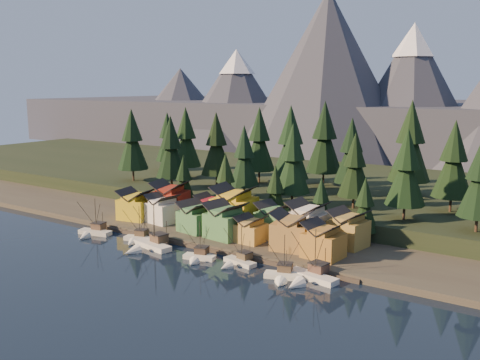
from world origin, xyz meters
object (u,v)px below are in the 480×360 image
Objects in this scene: house_front_0 at (136,204)px; house_back_0 at (170,198)px; boat_0 at (92,228)px; boat_6 at (309,271)px; boat_4 at (237,257)px; house_back_1 at (210,207)px; boat_2 at (148,240)px; boat_5 at (283,270)px; boat_1 at (137,234)px; house_front_1 at (162,208)px; boat_3 at (198,252)px.

house_back_0 reaches higher than house_front_0.
boat_0 is 1.10× the size of house_front_0.
boat_0 is 0.87× the size of boat_6.
house_front_0 is (-45.55, 13.73, 4.27)m from boat_4.
boat_6 reaches higher than house_back_1.
boat_2 is 1.29× the size of house_front_0.
boat_6 reaches higher than house_front_0.
boat_6 is 65.47m from house_front_0.
house_back_0 reaches higher than boat_5.
boat_2 is 26.42m from house_back_1.
house_back_0 reaches higher than house_back_1.
house_back_1 reaches higher than boat_1.
boat_2 reaches higher than boat_0.
house_front_1 is 7.57m from house_back_0.
boat_5 is at bearing -38.70° from house_back_0.
house_back_0 is (-29.82, 24.37, 5.02)m from boat_3.
house_back_0 is at bearing 130.19° from boat_2.
house_front_0 is at bearing 151.69° from boat_2.
boat_0 reaches higher than house_front_1.
boat_4 is 18.35m from boat_6.
boat_0 is at bearing 175.18° from boat_1.
house_back_0 is (-14.04, 24.57, 4.77)m from boat_2.
boat_2 is 26.23m from house_front_0.
boat_6 is (18.35, 0.03, 0.31)m from boat_4.
house_front_1 is (10.44, 17.01, 3.72)m from boat_0.
boat_1 is 23.09m from boat_3.
boat_6 is (27.88, 2.33, 0.14)m from boat_3.
boat_0 is 33.24m from house_back_1.
boat_2 is at bearing -162.78° from boat_4.
boat_1 is at bearing -107.24° from house_back_1.
boat_5 is at bearing -14.69° from boat_3.
house_front_1 is (-36.32, 15.24, 3.96)m from boat_4.
boat_0 is at bearing -171.52° from boat_2.
boat_1 is 0.87× the size of house_back_0.
house_front_0 reaches higher than boat_0.
boat_5 is 1.33× the size of house_back_1.
boat_0 is 1.06× the size of boat_5.
house_back_1 is at bearing 45.61° from house_front_1.
house_back_0 is (-6.95, 21.21, 5.07)m from boat_1.
boat_6 is at bearing -16.14° from boat_1.
boat_4 is at bearing -1.28° from boat_3.
boat_0 is 1.10× the size of boat_3.
boat_1 is 1.29× the size of house_back_1.
boat_3 is 0.87× the size of house_back_0.
boat_5 is (22.85, 0.07, 0.01)m from boat_3.
boat_6 is (5.03, 2.26, 0.12)m from boat_5.
house_back_1 is (19.84, 9.96, -0.48)m from house_front_0.
boat_6 is at bearing 11.65° from boat_4.
house_back_0 is at bearing 162.29° from boat_4.
house_front_1 is 13.57m from house_back_1.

